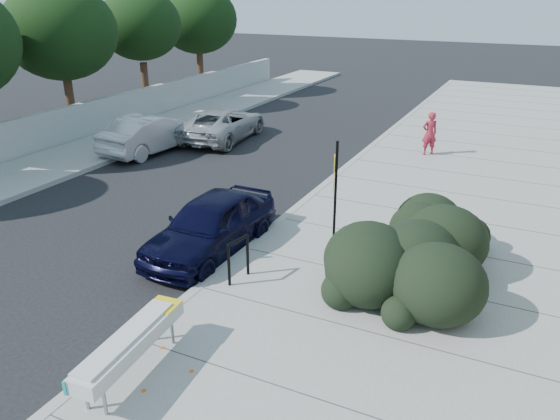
{
  "coord_description": "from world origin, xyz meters",
  "views": [
    {
      "loc": [
        5.8,
        -8.1,
        5.89
      ],
      "look_at": [
        0.59,
        2.63,
        1.0
      ],
      "focal_mm": 35.0,
      "sensor_mm": 36.0,
      "label": 1
    }
  ],
  "objects_px": {
    "bike_rack": "(238,255)",
    "wagon_silver": "(152,133)",
    "pedestrian": "(430,133)",
    "sign_post": "(335,189)",
    "sedan_navy": "(211,225)",
    "bench": "(131,343)",
    "suv_silver": "(223,124)"
  },
  "relations": [
    {
      "from": "bench",
      "to": "suv_silver",
      "type": "distance_m",
      "value": 15.04
    },
    {
      "from": "sign_post",
      "to": "sedan_navy",
      "type": "height_order",
      "value": "sign_post"
    },
    {
      "from": "bike_rack",
      "to": "wagon_silver",
      "type": "xyz_separation_m",
      "value": [
        -8.1,
        7.44,
        -0.0
      ]
    },
    {
      "from": "bench",
      "to": "bike_rack",
      "type": "height_order",
      "value": "bike_rack"
    },
    {
      "from": "suv_silver",
      "to": "pedestrian",
      "type": "distance_m",
      "value": 8.28
    },
    {
      "from": "bike_rack",
      "to": "pedestrian",
      "type": "distance_m",
      "value": 11.27
    },
    {
      "from": "bike_rack",
      "to": "sedan_navy",
      "type": "distance_m",
      "value": 1.8
    },
    {
      "from": "bench",
      "to": "wagon_silver",
      "type": "bearing_deg",
      "value": 121.99
    },
    {
      "from": "bench",
      "to": "pedestrian",
      "type": "relative_size",
      "value": 1.56
    },
    {
      "from": "bench",
      "to": "bike_rack",
      "type": "relative_size",
      "value": 2.6
    },
    {
      "from": "sedan_navy",
      "to": "wagon_silver",
      "type": "height_order",
      "value": "wagon_silver"
    },
    {
      "from": "bench",
      "to": "sedan_navy",
      "type": "xyz_separation_m",
      "value": [
        -1.4,
        4.49,
        -0.03
      ]
    },
    {
      "from": "sedan_navy",
      "to": "wagon_silver",
      "type": "relative_size",
      "value": 0.94
    },
    {
      "from": "bench",
      "to": "pedestrian",
      "type": "xyz_separation_m",
      "value": [
        1.62,
        14.51,
        0.21
      ]
    },
    {
      "from": "pedestrian",
      "to": "sign_post",
      "type": "bearing_deg",
      "value": 51.98
    },
    {
      "from": "sign_post",
      "to": "pedestrian",
      "type": "distance_m",
      "value": 8.9
    },
    {
      "from": "wagon_silver",
      "to": "suv_silver",
      "type": "relative_size",
      "value": 0.92
    },
    {
      "from": "bench",
      "to": "sedan_navy",
      "type": "distance_m",
      "value": 4.7
    },
    {
      "from": "sedan_navy",
      "to": "suv_silver",
      "type": "xyz_separation_m",
      "value": [
        -5.2,
        9.03,
        -0.04
      ]
    },
    {
      "from": "sedan_navy",
      "to": "bench",
      "type": "bearing_deg",
      "value": -71.53
    },
    {
      "from": "bench",
      "to": "bike_rack",
      "type": "xyz_separation_m",
      "value": [
        0.0,
        3.36,
        -0.01
      ]
    },
    {
      "from": "bike_rack",
      "to": "sign_post",
      "type": "height_order",
      "value": "sign_post"
    },
    {
      "from": "sedan_navy",
      "to": "bike_rack",
      "type": "bearing_deg",
      "value": -37.61
    },
    {
      "from": "bench",
      "to": "pedestrian",
      "type": "bearing_deg",
      "value": 78.76
    },
    {
      "from": "wagon_silver",
      "to": "suv_silver",
      "type": "xyz_separation_m",
      "value": [
        1.5,
        2.72,
        -0.06
      ]
    },
    {
      "from": "wagon_silver",
      "to": "bike_rack",
      "type": "bearing_deg",
      "value": 142.81
    },
    {
      "from": "sign_post",
      "to": "pedestrian",
      "type": "xyz_separation_m",
      "value": [
        0.37,
        8.87,
        -0.69
      ]
    },
    {
      "from": "bench",
      "to": "sedan_navy",
      "type": "bearing_deg",
      "value": 102.43
    },
    {
      "from": "bike_rack",
      "to": "sedan_navy",
      "type": "bearing_deg",
      "value": 152.62
    },
    {
      "from": "wagon_silver",
      "to": "suv_silver",
      "type": "height_order",
      "value": "wagon_silver"
    },
    {
      "from": "bench",
      "to": "pedestrian",
      "type": "distance_m",
      "value": 14.6
    },
    {
      "from": "wagon_silver",
      "to": "bench",
      "type": "bearing_deg",
      "value": 132.23
    }
  ]
}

